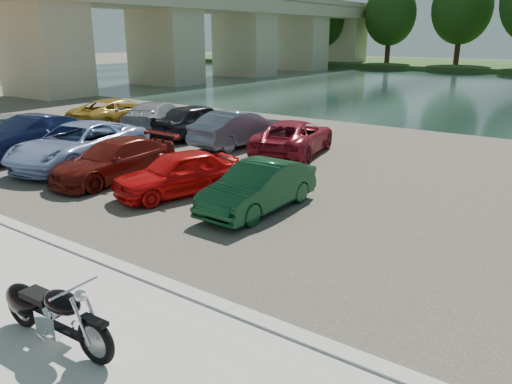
# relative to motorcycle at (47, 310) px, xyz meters

# --- Properties ---
(ground) EXTENTS (200.00, 200.00, 0.00)m
(ground) POSITION_rel_motorcycle_xyz_m (0.05, 0.16, -0.56)
(ground) COLOR #595447
(ground) RESTS_ON ground
(kerb) EXTENTS (60.00, 0.30, 0.14)m
(kerb) POSITION_rel_motorcycle_xyz_m (0.05, 2.16, -0.49)
(kerb) COLOR #B7B5AC
(kerb) RESTS_ON ground
(parking_lot) EXTENTS (60.00, 18.00, 0.04)m
(parking_lot) POSITION_rel_motorcycle_xyz_m (0.05, 11.16, -0.54)
(parking_lot) COLOR #403A34
(parking_lot) RESTS_ON ground
(bridge) EXTENTS (7.00, 56.00, 8.55)m
(bridge) POSITION_rel_motorcycle_xyz_m (-27.95, 41.18, 4.96)
(bridge) COLOR #C8B18B
(bridge) RESTS_ON ground
(motorcycle) EXTENTS (2.33, 0.75, 1.05)m
(motorcycle) POSITION_rel_motorcycle_xyz_m (0.00, 0.00, 0.00)
(motorcycle) COLOR black
(motorcycle) RESTS_ON promenade
(car_1) EXTENTS (1.88, 4.60, 1.48)m
(car_1) POSITION_rel_motorcycle_xyz_m (-11.03, 6.41, 0.22)
(car_1) COLOR #131B3E
(car_1) RESTS_ON parking_lot
(car_2) EXTENTS (3.29, 5.55, 1.45)m
(car_2) POSITION_rel_motorcycle_xyz_m (-8.50, 6.67, 0.20)
(car_2) COLOR #92A6D4
(car_2) RESTS_ON parking_lot
(car_3) EXTENTS (1.85, 4.27, 1.23)m
(car_3) POSITION_rel_motorcycle_xyz_m (-6.12, 6.23, 0.09)
(car_3) COLOR #61140D
(car_3) RESTS_ON parking_lot
(car_4) EXTENTS (2.45, 3.89, 1.24)m
(car_4) POSITION_rel_motorcycle_xyz_m (-3.47, 6.27, 0.10)
(car_4) COLOR red
(car_4) RESTS_ON parking_lot
(car_5) EXTENTS (1.32, 3.71, 1.22)m
(car_5) POSITION_rel_motorcycle_xyz_m (-0.87, 6.50, 0.09)
(car_5) COLOR #113E21
(car_5) RESTS_ON parking_lot
(car_6) EXTENTS (2.63, 5.12, 1.38)m
(car_6) POSITION_rel_motorcycle_xyz_m (-13.39, 12.45, 0.17)
(car_6) COLOR gold
(car_6) RESTS_ON parking_lot
(car_7) EXTENTS (3.63, 5.23, 1.41)m
(car_7) POSITION_rel_motorcycle_xyz_m (-10.85, 12.63, 0.18)
(car_7) COLOR #92939A
(car_7) RESTS_ON parking_lot
(car_8) EXTENTS (2.32, 4.55, 1.48)m
(car_8) POSITION_rel_motorcycle_xyz_m (-8.49, 12.76, 0.22)
(car_8) COLOR black
(car_8) RESTS_ON parking_lot
(car_9) EXTENTS (1.86, 4.43, 1.42)m
(car_9) POSITION_rel_motorcycle_xyz_m (-6.03, 12.38, 0.19)
(car_9) COLOR slate
(car_9) RESTS_ON parking_lot
(car_10) EXTENTS (3.15, 5.01, 1.29)m
(car_10) POSITION_rel_motorcycle_xyz_m (-3.44, 12.41, 0.12)
(car_10) COLOR maroon
(car_10) RESTS_ON parking_lot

